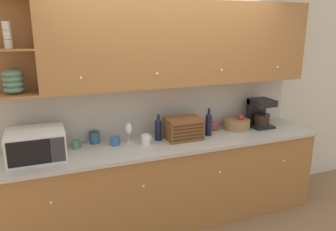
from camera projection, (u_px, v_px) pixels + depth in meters
name	position (u px, v px, depth m)	size (l,w,h in m)	color
ground_plane	(161.00, 205.00, 4.09)	(24.00, 24.00, 0.00)	#896647
wall_back	(160.00, 103.00, 3.77)	(5.80, 0.06, 2.60)	beige
counter_unit	(171.00, 181.00, 3.67)	(3.42, 0.68, 0.96)	#A36B38
backsplash_panel	(161.00, 108.00, 3.75)	(3.40, 0.01, 0.58)	#B7B2A8
upper_cabinets	(180.00, 44.00, 3.48)	(3.40, 0.35, 0.88)	#A36B38
microwave	(36.00, 145.00, 3.03)	(0.51, 0.42, 0.28)	silver
mug_blue_second	(76.00, 144.00, 3.33)	(0.09, 0.08, 0.09)	#4C845B
storage_canister	(94.00, 137.00, 3.47)	(0.11, 0.11, 0.13)	#33567A
mug_patterned_third	(115.00, 141.00, 3.41)	(0.10, 0.09, 0.09)	#38669E
wine_glass	(129.00, 129.00, 3.46)	(0.08, 0.08, 0.22)	silver
mug	(146.00, 139.00, 3.44)	(0.11, 0.09, 0.10)	silver
second_wine_bottle	(158.00, 128.00, 3.55)	(0.08, 0.08, 0.29)	black
bread_box	(183.00, 128.00, 3.59)	(0.38, 0.29, 0.24)	brown
wine_bottle	(209.00, 123.00, 3.69)	(0.07, 0.07, 0.32)	black
bowl_stack_on_counter	(212.00, 126.00, 3.94)	(0.16, 0.16, 0.09)	#9E473D
fruit_basket	(237.00, 124.00, 3.95)	(0.32, 0.32, 0.18)	#937047
coffee_maker	(260.00, 113.00, 4.02)	(0.25, 0.27, 0.35)	black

